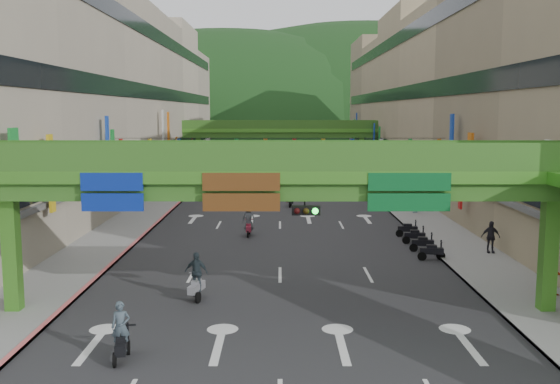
% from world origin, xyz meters
% --- Properties ---
extents(ground, '(320.00, 320.00, 0.00)m').
position_xyz_m(ground, '(0.00, 0.00, 0.00)').
color(ground, black).
rests_on(ground, ground).
extents(road_slab, '(18.00, 140.00, 0.02)m').
position_xyz_m(road_slab, '(0.00, 50.00, 0.01)').
color(road_slab, '#28282B').
rests_on(road_slab, ground).
extents(sidewalk_left, '(4.00, 140.00, 0.15)m').
position_xyz_m(sidewalk_left, '(-11.00, 50.00, 0.07)').
color(sidewalk_left, gray).
rests_on(sidewalk_left, ground).
extents(sidewalk_right, '(4.00, 140.00, 0.15)m').
position_xyz_m(sidewalk_right, '(11.00, 50.00, 0.07)').
color(sidewalk_right, gray).
rests_on(sidewalk_right, ground).
extents(curb_left, '(0.20, 140.00, 0.18)m').
position_xyz_m(curb_left, '(-9.10, 50.00, 0.09)').
color(curb_left, '#CC5959').
rests_on(curb_left, ground).
extents(curb_right, '(0.20, 140.00, 0.18)m').
position_xyz_m(curb_right, '(9.10, 50.00, 0.09)').
color(curb_right, gray).
rests_on(curb_right, ground).
extents(building_row_left, '(12.80, 95.00, 19.00)m').
position_xyz_m(building_row_left, '(-18.93, 50.00, 9.46)').
color(building_row_left, '#9E937F').
rests_on(building_row_left, ground).
extents(building_row_right, '(12.80, 95.00, 19.00)m').
position_xyz_m(building_row_right, '(18.93, 50.00, 9.46)').
color(building_row_right, gray).
rests_on(building_row_right, ground).
extents(overpass_near, '(28.00, 12.27, 7.10)m').
position_xyz_m(overpass_near, '(0.93, 5.38, 5.21)').
color(overpass_near, '#4C9E2D').
rests_on(overpass_near, ground).
extents(overpass_far, '(28.00, 2.20, 7.10)m').
position_xyz_m(overpass_far, '(0.00, 65.00, 5.40)').
color(overpass_far, '#4C9E2D').
rests_on(overpass_far, ground).
extents(hill_left, '(168.00, 140.00, 112.00)m').
position_xyz_m(hill_left, '(-15.00, 160.00, 0.00)').
color(hill_left, '#1C4419').
rests_on(hill_left, ground).
extents(hill_right, '(208.00, 176.00, 128.00)m').
position_xyz_m(hill_right, '(25.00, 180.00, 0.00)').
color(hill_right, '#1C4419').
rests_on(hill_right, ground).
extents(bunting_string, '(26.00, 0.36, 0.47)m').
position_xyz_m(bunting_string, '(0.00, 30.00, 5.96)').
color(bunting_string, black).
rests_on(bunting_string, ground).
extents(scooter_rider_near, '(0.71, 1.59, 2.04)m').
position_xyz_m(scooter_rider_near, '(-5.31, 1.00, 0.95)').
color(scooter_rider_near, black).
rests_on(scooter_rider_near, ground).
extents(scooter_rider_mid, '(0.82, 1.60, 1.90)m').
position_xyz_m(scooter_rider_mid, '(0.90, 34.87, 0.97)').
color(scooter_rider_mid, black).
rests_on(scooter_rider_mid, ground).
extents(scooter_rider_left, '(1.13, 1.57, 2.15)m').
position_xyz_m(scooter_rider_left, '(-3.71, 7.84, 1.09)').
color(scooter_rider_left, gray).
rests_on(scooter_rider_left, ground).
extents(scooter_rider_far, '(0.87, 1.60, 2.09)m').
position_xyz_m(scooter_rider_far, '(-2.10, 22.01, 1.06)').
color(scooter_rider_far, maroon).
rests_on(scooter_rider_far, ground).
extents(parked_scooter_row, '(1.60, 7.22, 1.08)m').
position_xyz_m(parked_scooter_row, '(8.49, 18.45, 0.52)').
color(parked_scooter_row, black).
rests_on(parked_scooter_row, ground).
extents(car_silver, '(1.92, 4.08, 1.29)m').
position_xyz_m(car_silver, '(-7.00, 46.20, 0.65)').
color(car_silver, '#AEADB5').
rests_on(car_silver, ground).
extents(car_yellow, '(1.94, 3.86, 1.26)m').
position_xyz_m(car_yellow, '(0.28, 42.74, 0.63)').
color(car_yellow, '#F2A31F').
rests_on(car_yellow, ground).
extents(pedestrian_red, '(0.87, 0.69, 1.75)m').
position_xyz_m(pedestrian_red, '(12.20, 8.00, 0.87)').
color(pedestrian_red, '#AB210B').
rests_on(pedestrian_red, ground).
extents(pedestrian_dark, '(1.09, 0.46, 1.86)m').
position_xyz_m(pedestrian_dark, '(12.20, 16.44, 0.93)').
color(pedestrian_dark, black).
rests_on(pedestrian_dark, ground).
extents(pedestrian_blue, '(0.85, 0.60, 1.72)m').
position_xyz_m(pedestrian_blue, '(10.96, 30.86, 0.86)').
color(pedestrian_blue, '#3A4E64').
rests_on(pedestrian_blue, ground).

